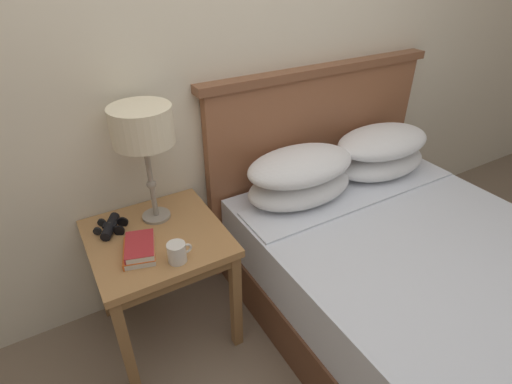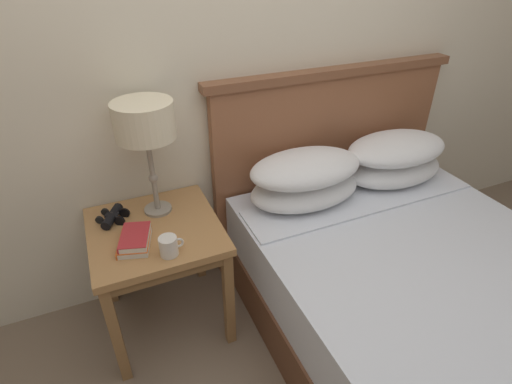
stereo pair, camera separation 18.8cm
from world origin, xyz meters
TOP-DOWN VIEW (x-y plane):
  - wall_back at (0.00, 1.03)m, footprint 8.00×0.06m
  - nightstand at (-0.49, 0.71)m, footprint 0.58×0.58m
  - bed at (0.58, 0.16)m, footprint 1.48×1.86m
  - table_lamp at (-0.44, 0.84)m, footprint 0.26×0.26m
  - book_on_nightstand at (-0.59, 0.62)m, footprint 0.18×0.22m
  - book_stacked_on_top at (-0.58, 0.62)m, footprint 0.16×0.21m
  - binoculars_pair at (-0.65, 0.84)m, footprint 0.16×0.16m
  - coffee_mug at (-0.46, 0.50)m, footprint 0.10×0.08m

SIDE VIEW (x-z plane):
  - bed at x=0.58m, z-range -0.25..0.90m
  - nightstand at x=-0.49m, z-range 0.22..0.82m
  - book_on_nightstand at x=-0.59m, z-range 0.60..0.63m
  - binoculars_pair at x=-0.65m, z-range 0.60..0.65m
  - book_stacked_on_top at x=-0.58m, z-range 0.63..0.66m
  - coffee_mug at x=-0.46m, z-range 0.60..0.69m
  - table_lamp at x=-0.44m, z-range 0.78..1.32m
  - wall_back at x=0.00m, z-range 0.00..2.60m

